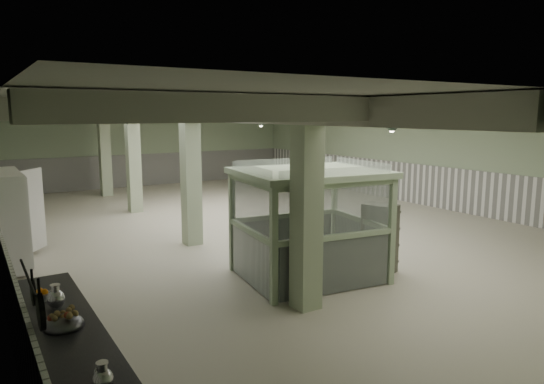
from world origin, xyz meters
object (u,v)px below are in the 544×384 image
walkin_cooler (10,221)px  prep_counter (70,373)px  filing_cabinet (380,238)px  guard_booth (309,202)px

walkin_cooler → prep_counter: bearing=-89.2°
prep_counter → walkin_cooler: (-0.08, 6.38, 0.57)m
prep_counter → filing_cabinet: (6.55, 1.76, 0.27)m
prep_counter → walkin_cooler: 6.41m
walkin_cooler → guard_booth: size_ratio=0.72×
walkin_cooler → filing_cabinet: (6.63, -4.62, -0.29)m
walkin_cooler → filing_cabinet: size_ratio=1.53×
guard_booth → filing_cabinet: bearing=-11.2°
guard_booth → filing_cabinet: (1.51, -0.52, -0.84)m
filing_cabinet → prep_counter: bearing=176.5°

